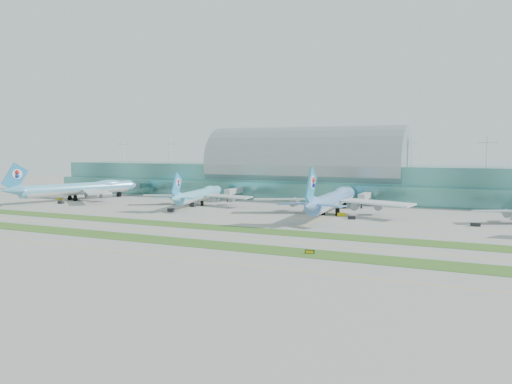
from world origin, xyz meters
The scene contains 19 objects.
ground centered at (0.00, 0.00, 0.00)m, with size 700.00×700.00×0.00m, color gray.
terminal centered at (0.01, 128.79, 14.23)m, with size 340.00×69.10×36.00m.
grass_strip_near centered at (0.00, -28.00, 0.04)m, with size 420.00×12.00×0.08m, color #2D591E.
grass_strip_far centered at (0.00, 2.00, 0.04)m, with size 420.00×12.00×0.08m, color #2D591E.
taxiline_a centered at (0.00, -48.00, 0.01)m, with size 420.00×0.35×0.01m, color yellow.
taxiline_b centered at (0.00, -14.00, 0.01)m, with size 420.00×0.35×0.01m, color yellow.
taxiline_c centered at (0.00, 18.00, 0.01)m, with size 420.00×0.35×0.01m, color yellow.
taxiline_d centered at (0.00, 40.00, 0.01)m, with size 420.00×0.35×0.01m, color yellow.
airliner_a centered at (-113.94, 59.04, 6.94)m, with size 68.04×79.14×22.50m.
airliner_b centered at (-37.14, 65.06, 5.79)m, with size 59.24×67.98×18.79m.
airliner_c centered at (36.83, 58.20, 7.08)m, with size 73.43×83.38×22.95m.
gse_a centered at (-123.43, 52.49, 0.62)m, with size 3.26×1.52×1.24m, color #C3A10B.
gse_b centered at (-108.85, 39.45, 0.68)m, with size 3.56×1.90×1.35m, color black.
gse_c centered at (-34.67, 34.65, 0.80)m, with size 3.26×1.89×1.61m, color black.
gse_d centered at (-36.25, 56.29, 0.75)m, with size 2.77×1.72×1.50m, color black.
gse_e centered at (42.49, 52.68, 0.73)m, with size 3.80×1.56×1.46m, color #C5B20B.
gse_f centered at (48.69, 45.36, 0.68)m, with size 3.21×1.95×1.35m, color black.
gse_g centered at (96.49, 46.12, 0.66)m, with size 3.71×1.62×1.32m, color black.
taxiway_sign_east centered at (54.49, -28.38, 0.57)m, with size 2.73×0.64×1.15m.
Camera 1 is at (97.99, -160.94, 29.61)m, focal length 35.00 mm.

